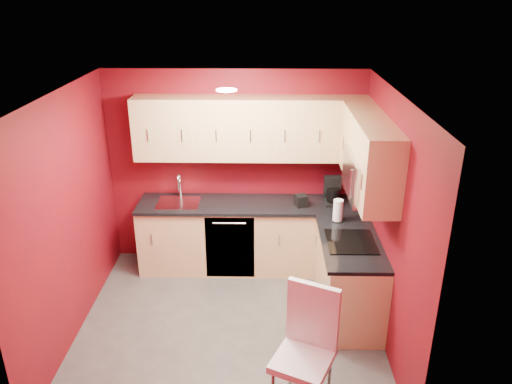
{
  "coord_description": "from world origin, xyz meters",
  "views": [
    {
      "loc": [
        0.37,
        -4.45,
        3.42
      ],
      "look_at": [
        0.28,
        0.55,
        1.33
      ],
      "focal_mm": 35.0,
      "sensor_mm": 36.0,
      "label": 1
    }
  ],
  "objects_px": {
    "coffee_maker": "(333,191)",
    "paper_towel": "(338,210)",
    "dining_chair": "(303,354)",
    "napkin_holder": "(301,201)",
    "sink": "(179,200)",
    "microwave": "(368,176)"
  },
  "relations": [
    {
      "from": "coffee_maker",
      "to": "paper_towel",
      "type": "distance_m",
      "value": 0.48
    },
    {
      "from": "paper_towel",
      "to": "dining_chair",
      "type": "xyz_separation_m",
      "value": [
        -0.51,
        -1.85,
        -0.47
      ]
    },
    {
      "from": "napkin_holder",
      "to": "paper_towel",
      "type": "relative_size",
      "value": 0.55
    },
    {
      "from": "microwave",
      "to": "paper_towel",
      "type": "xyz_separation_m",
      "value": [
        -0.19,
        0.51,
        -0.62
      ]
    },
    {
      "from": "napkin_holder",
      "to": "paper_towel",
      "type": "height_order",
      "value": "paper_towel"
    },
    {
      "from": "coffee_maker",
      "to": "sink",
      "type": "bearing_deg",
      "value": 175.42
    },
    {
      "from": "napkin_holder",
      "to": "paper_towel",
      "type": "bearing_deg",
      "value": -45.72
    },
    {
      "from": "microwave",
      "to": "dining_chair",
      "type": "height_order",
      "value": "microwave"
    },
    {
      "from": "coffee_maker",
      "to": "paper_towel",
      "type": "bearing_deg",
      "value": -94.66
    },
    {
      "from": "coffee_maker",
      "to": "dining_chair",
      "type": "distance_m",
      "value": 2.43
    },
    {
      "from": "coffee_maker",
      "to": "napkin_holder",
      "type": "bearing_deg",
      "value": -172.93
    },
    {
      "from": "sink",
      "to": "coffee_maker",
      "type": "distance_m",
      "value": 1.91
    },
    {
      "from": "coffee_maker",
      "to": "napkin_holder",
      "type": "relative_size",
      "value": 2.32
    },
    {
      "from": "microwave",
      "to": "sink",
      "type": "height_order",
      "value": "microwave"
    },
    {
      "from": "coffee_maker",
      "to": "napkin_holder",
      "type": "distance_m",
      "value": 0.41
    },
    {
      "from": "sink",
      "to": "dining_chair",
      "type": "height_order",
      "value": "sink"
    },
    {
      "from": "sink",
      "to": "paper_towel",
      "type": "bearing_deg",
      "value": -14.44
    },
    {
      "from": "dining_chair",
      "to": "coffee_maker",
      "type": "bearing_deg",
      "value": 102.52
    },
    {
      "from": "napkin_holder",
      "to": "coffee_maker",
      "type": "bearing_deg",
      "value": 11.31
    },
    {
      "from": "coffee_maker",
      "to": "paper_towel",
      "type": "relative_size",
      "value": 1.29
    },
    {
      "from": "sink",
      "to": "coffee_maker",
      "type": "xyz_separation_m",
      "value": [
        1.91,
        -0.01,
        0.13
      ]
    },
    {
      "from": "paper_towel",
      "to": "dining_chair",
      "type": "distance_m",
      "value": 1.97
    }
  ]
}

